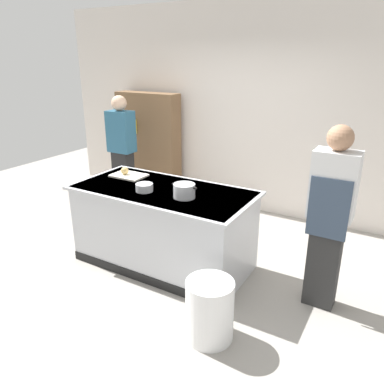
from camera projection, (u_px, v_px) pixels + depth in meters
name	position (u px, v px, depth m)	size (l,w,h in m)	color
ground_plane	(165.00, 262.00, 4.32)	(10.00, 10.00, 0.00)	#9E9991
back_wall	(242.00, 110.00, 5.51)	(6.40, 0.12, 3.00)	silver
counter_island	(164.00, 226.00, 4.16)	(1.98, 0.98, 0.90)	#B7BABF
cutting_board	(129.00, 175.00, 4.44)	(0.40, 0.28, 0.02)	silver
onion	(125.00, 171.00, 4.43)	(0.09, 0.09, 0.09)	tan
stock_pot	(184.00, 191.00, 3.75)	(0.29, 0.22, 0.14)	#B7BABF
mixing_bowl	(144.00, 187.00, 3.94)	(0.18, 0.18, 0.08)	#B7BABF
trash_bin	(210.00, 310.00, 3.09)	(0.40, 0.40, 0.53)	white
person_chef	(330.00, 215.00, 3.32)	(0.38, 0.25, 1.72)	#2C2C2C
person_guest	(122.00, 151.00, 5.58)	(0.38, 0.24, 1.72)	black
bookshelf	(149.00, 145.00, 6.21)	(1.10, 0.31, 1.70)	brown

